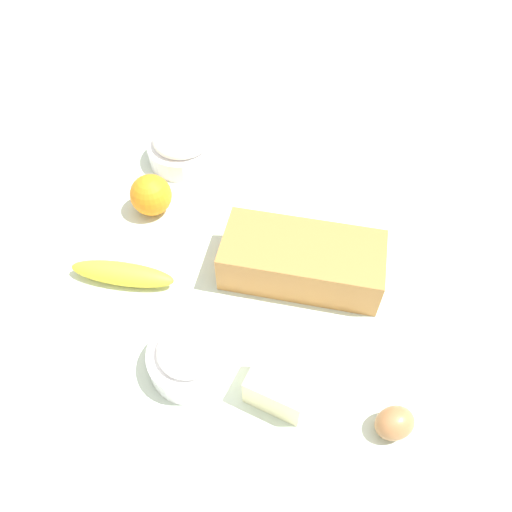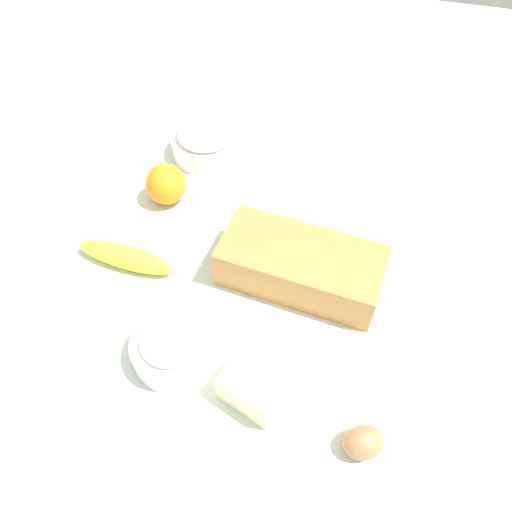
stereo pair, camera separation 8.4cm
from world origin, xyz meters
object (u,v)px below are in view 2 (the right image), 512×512
at_px(loaf_pan, 301,264).
at_px(flour_bowl, 206,141).
at_px(sugar_bowl, 173,346).
at_px(egg_near_butter, 364,443).
at_px(banana, 125,257).
at_px(orange_fruit, 166,184).
at_px(butter_block, 253,389).

height_order(loaf_pan, flour_bowl, loaf_pan).
relative_size(sugar_bowl, egg_near_butter, 2.24).
distance_m(flour_bowl, sugar_bowl, 0.50).
xyz_separation_m(loaf_pan, banana, (-0.31, -0.05, -0.02)).
xyz_separation_m(orange_fruit, butter_block, (0.28, -0.36, -0.01)).
xyz_separation_m(loaf_pan, orange_fruit, (-0.30, 0.13, -0.00)).
relative_size(butter_block, egg_near_butter, 1.52).
bearing_deg(loaf_pan, orange_fruit, 162.76).
height_order(flour_bowl, butter_block, flour_bowl).
height_order(sugar_bowl, butter_block, sugar_bowl).
bearing_deg(banana, egg_near_butter, -25.01).
xyz_separation_m(sugar_bowl, butter_block, (0.14, -0.03, -0.00)).
relative_size(sugar_bowl, banana, 0.70).
distance_m(sugar_bowl, orange_fruit, 0.36).
bearing_deg(flour_bowl, butter_block, -64.01).
height_order(loaf_pan, sugar_bowl, loaf_pan).
distance_m(loaf_pan, sugar_bowl, 0.26).
bearing_deg(loaf_pan, sugar_bowl, -122.97).
xyz_separation_m(sugar_bowl, banana, (-0.15, 0.15, -0.01)).
bearing_deg(butter_block, egg_near_butter, -10.65).
distance_m(orange_fruit, butter_block, 0.46).
bearing_deg(sugar_bowl, egg_near_butter, -12.00).
relative_size(orange_fruit, egg_near_butter, 1.39).
xyz_separation_m(loaf_pan, sugar_bowl, (-0.16, -0.20, -0.01)).
relative_size(loaf_pan, butter_block, 3.23).
relative_size(orange_fruit, butter_block, 0.91).
bearing_deg(loaf_pan, flour_bowl, 139.35).
distance_m(loaf_pan, butter_block, 0.24).
bearing_deg(egg_near_butter, flour_bowl, 127.41).
distance_m(sugar_bowl, butter_block, 0.14).
bearing_deg(butter_block, orange_fruit, 127.95).
bearing_deg(banana, loaf_pan, 9.56).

